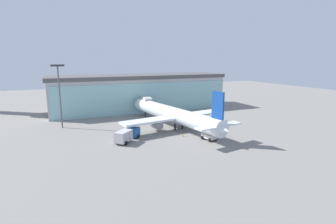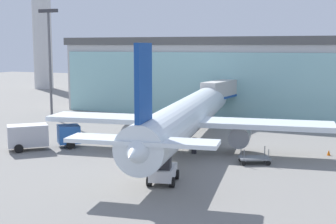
# 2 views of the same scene
# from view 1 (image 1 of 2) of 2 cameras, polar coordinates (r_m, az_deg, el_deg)

# --- Properties ---
(ground) EXTENTS (240.00, 240.00, 0.00)m
(ground) POSITION_cam_1_polar(r_m,az_deg,el_deg) (60.39, 5.04, -5.29)
(ground) COLOR gray
(terminal_building) EXTENTS (60.36, 16.50, 12.09)m
(terminal_building) POSITION_cam_1_polar(r_m,az_deg,el_deg) (92.24, -6.19, 4.34)
(terminal_building) COLOR #B3B3B3
(terminal_building) RESTS_ON ground
(jet_bridge) EXTENTS (3.69, 12.48, 5.95)m
(jet_bridge) POSITION_cam_1_polar(r_m,az_deg,el_deg) (83.40, -5.16, 2.58)
(jet_bridge) COLOR beige
(jet_bridge) RESTS_ON ground
(apron_light_mast) EXTENTS (3.20, 0.40, 16.06)m
(apron_light_mast) POSITION_cam_1_polar(r_m,az_deg,el_deg) (71.13, -22.56, 4.42)
(apron_light_mast) COLOR #59595E
(apron_light_mast) RESTS_ON ground
(airplane) EXTENTS (29.63, 39.28, 10.96)m
(airplane) POSITION_cam_1_polar(r_m,az_deg,el_deg) (66.68, 1.29, -0.61)
(airplane) COLOR white
(airplane) RESTS_ON ground
(catering_truck) EXTENTS (6.83, 6.59, 2.65)m
(catering_truck) POSITION_cam_1_polar(r_m,az_deg,el_deg) (56.77, -8.91, -4.93)
(catering_truck) COLOR #2659A5
(catering_truck) RESTS_ON ground
(baggage_cart) EXTENTS (3.21, 2.63, 1.50)m
(baggage_cart) POSITION_cam_1_polar(r_m,az_deg,el_deg) (68.05, 8.66, -3.02)
(baggage_cart) COLOR slate
(baggage_cart) RESTS_ON ground
(pushback_tug) EXTENTS (2.78, 3.52, 2.30)m
(pushback_tug) POSITION_cam_1_polar(r_m,az_deg,el_deg) (57.93, 9.02, -5.11)
(pushback_tug) COLOR silver
(pushback_tug) RESTS_ON ground
(safety_cone_nose) EXTENTS (0.36, 0.36, 0.55)m
(safety_cone_nose) POSITION_cam_1_polar(r_m,az_deg,el_deg) (60.11, 3.26, -5.06)
(safety_cone_nose) COLOR orange
(safety_cone_nose) RESTS_ON ground
(safety_cone_wingtip) EXTENTS (0.36, 0.36, 0.55)m
(safety_cone_wingtip) POSITION_cam_1_polar(r_m,az_deg,el_deg) (76.33, 10.01, -1.66)
(safety_cone_wingtip) COLOR orange
(safety_cone_wingtip) RESTS_ON ground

